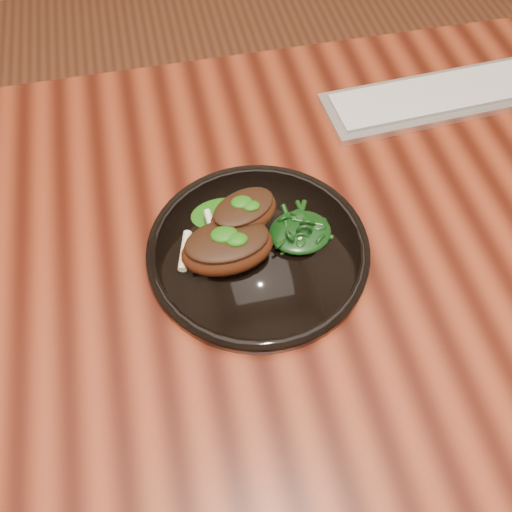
{
  "coord_description": "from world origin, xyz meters",
  "views": [
    {
      "loc": [
        -0.18,
        -0.45,
        1.37
      ],
      "look_at": [
        -0.09,
        -0.05,
        0.78
      ],
      "focal_mm": 40.0,
      "sensor_mm": 36.0,
      "label": 1
    }
  ],
  "objects_px": {
    "keyboard": "(437,97)",
    "desk": "(309,263)",
    "plate": "(258,250)",
    "lamb_chop_front": "(227,247)",
    "greens_heap": "(300,230)"
  },
  "relations": [
    {
      "from": "desk",
      "to": "greens_heap",
      "type": "xyz_separation_m",
      "value": [
        -0.03,
        -0.02,
        0.11
      ]
    },
    {
      "from": "lamb_chop_front",
      "to": "greens_heap",
      "type": "height_order",
      "value": "lamb_chop_front"
    },
    {
      "from": "desk",
      "to": "keyboard",
      "type": "height_order",
      "value": "keyboard"
    },
    {
      "from": "desk",
      "to": "plate",
      "type": "relative_size",
      "value": 5.47
    },
    {
      "from": "plate",
      "to": "keyboard",
      "type": "height_order",
      "value": "same"
    },
    {
      "from": "lamb_chop_front",
      "to": "keyboard",
      "type": "height_order",
      "value": "lamb_chop_front"
    },
    {
      "from": "plate",
      "to": "greens_heap",
      "type": "xyz_separation_m",
      "value": [
        0.06,
        0.01,
        0.02
      ]
    },
    {
      "from": "plate",
      "to": "lamb_chop_front",
      "type": "xyz_separation_m",
      "value": [
        -0.04,
        -0.01,
        0.03
      ]
    },
    {
      "from": "keyboard",
      "to": "greens_heap",
      "type": "bearing_deg",
      "value": -141.93
    },
    {
      "from": "greens_heap",
      "to": "keyboard",
      "type": "xyz_separation_m",
      "value": [
        0.29,
        0.23,
        -0.02
      ]
    },
    {
      "from": "desk",
      "to": "greens_heap",
      "type": "relative_size",
      "value": 19.29
    },
    {
      "from": "keyboard",
      "to": "plate",
      "type": "bearing_deg",
      "value": -146.19
    },
    {
      "from": "desk",
      "to": "keyboard",
      "type": "xyz_separation_m",
      "value": [
        0.27,
        0.21,
        0.09
      ]
    },
    {
      "from": "plate",
      "to": "keyboard",
      "type": "relative_size",
      "value": 0.77
    },
    {
      "from": "keyboard",
      "to": "desk",
      "type": "bearing_deg",
      "value": -141.8
    }
  ]
}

